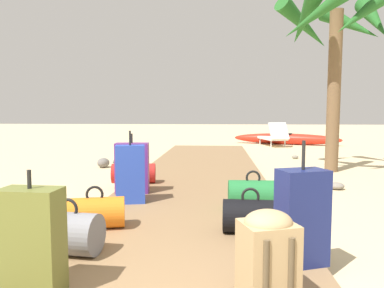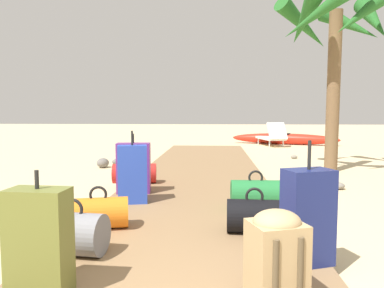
{
  "view_description": "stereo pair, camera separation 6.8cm",
  "coord_description": "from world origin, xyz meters",
  "px_view_note": "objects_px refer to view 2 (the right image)",
  "views": [
    {
      "loc": [
        0.32,
        -1.07,
        1.16
      ],
      "look_at": [
        -0.18,
        5.95,
        0.55
      ],
      "focal_mm": 34.45,
      "sensor_mm": 36.0,
      "label": 1
    },
    {
      "loc": [
        0.25,
        -1.07,
        1.16
      ],
      "look_at": [
        -0.18,
        5.95,
        0.55
      ],
      "focal_mm": 34.45,
      "sensor_mm": 36.0,
      "label": 2
    }
  ],
  "objects_px": {
    "duffel_bag_red": "(135,173)",
    "suitcase_blue": "(133,174)",
    "kayak": "(284,139)",
    "backpack_tan": "(276,256)",
    "suitcase_purple": "(134,168)",
    "lounge_chair": "(272,136)",
    "duffel_bag_orange": "(99,213)",
    "palm_tree_far_right": "(336,29)",
    "duffel_bag_green": "(255,195)",
    "duffel_bag_grey": "(74,233)",
    "suitcase_olive": "(39,242)",
    "suitcase_navy": "(308,217)",
    "duffel_bag_black": "(254,216)"
  },
  "relations": [
    {
      "from": "duffel_bag_red",
      "to": "suitcase_blue",
      "type": "bearing_deg",
      "value": -78.6
    },
    {
      "from": "kayak",
      "to": "backpack_tan",
      "type": "bearing_deg",
      "value": -100.65
    },
    {
      "from": "suitcase_purple",
      "to": "lounge_chair",
      "type": "bearing_deg",
      "value": 69.05
    },
    {
      "from": "duffel_bag_orange",
      "to": "palm_tree_far_right",
      "type": "relative_size",
      "value": 0.17
    },
    {
      "from": "duffel_bag_green",
      "to": "lounge_chair",
      "type": "distance_m",
      "value": 8.83
    },
    {
      "from": "duffel_bag_grey",
      "to": "suitcase_olive",
      "type": "relative_size",
      "value": 0.67
    },
    {
      "from": "duffel_bag_green",
      "to": "kayak",
      "type": "bearing_deg",
      "value": 77.73
    },
    {
      "from": "suitcase_blue",
      "to": "suitcase_navy",
      "type": "height_order",
      "value": "suitcase_navy"
    },
    {
      "from": "suitcase_navy",
      "to": "kayak",
      "type": "bearing_deg",
      "value": 80.38
    },
    {
      "from": "suitcase_navy",
      "to": "palm_tree_far_right",
      "type": "distance_m",
      "value": 5.43
    },
    {
      "from": "duffel_bag_orange",
      "to": "palm_tree_far_right",
      "type": "xyz_separation_m",
      "value": [
        3.34,
        3.96,
        2.49
      ]
    },
    {
      "from": "duffel_bag_green",
      "to": "backpack_tan",
      "type": "bearing_deg",
      "value": -93.04
    },
    {
      "from": "palm_tree_far_right",
      "to": "kayak",
      "type": "distance_m",
      "value": 6.71
    },
    {
      "from": "suitcase_purple",
      "to": "duffel_bag_green",
      "type": "bearing_deg",
      "value": -26.34
    },
    {
      "from": "backpack_tan",
      "to": "suitcase_olive",
      "type": "bearing_deg",
      "value": 178.48
    },
    {
      "from": "backpack_tan",
      "to": "suitcase_blue",
      "type": "bearing_deg",
      "value": 120.08
    },
    {
      "from": "suitcase_navy",
      "to": "duffel_bag_black",
      "type": "bearing_deg",
      "value": 114.71
    },
    {
      "from": "kayak",
      "to": "palm_tree_far_right",
      "type": "bearing_deg",
      "value": -92.13
    },
    {
      "from": "duffel_bag_green",
      "to": "duffel_bag_orange",
      "type": "bearing_deg",
      "value": -153.44
    },
    {
      "from": "backpack_tan",
      "to": "kayak",
      "type": "bearing_deg",
      "value": 79.35
    },
    {
      "from": "duffel_bag_black",
      "to": "kayak",
      "type": "distance_m",
      "value": 10.42
    },
    {
      "from": "palm_tree_far_right",
      "to": "suitcase_olive",
      "type": "bearing_deg",
      "value": -122.31
    },
    {
      "from": "backpack_tan",
      "to": "suitcase_purple",
      "type": "height_order",
      "value": "suitcase_purple"
    },
    {
      "from": "duffel_bag_red",
      "to": "suitcase_olive",
      "type": "height_order",
      "value": "suitcase_olive"
    },
    {
      "from": "duffel_bag_green",
      "to": "lounge_chair",
      "type": "relative_size",
      "value": 0.34
    },
    {
      "from": "suitcase_blue",
      "to": "kayak",
      "type": "relative_size",
      "value": 0.23
    },
    {
      "from": "duffel_bag_orange",
      "to": "lounge_chair",
      "type": "xyz_separation_m",
      "value": [
        3.03,
        9.46,
        0.1
      ]
    },
    {
      "from": "suitcase_navy",
      "to": "suitcase_purple",
      "type": "bearing_deg",
      "value": 128.2
    },
    {
      "from": "duffel_bag_grey",
      "to": "lounge_chair",
      "type": "height_order",
      "value": "lounge_chair"
    },
    {
      "from": "suitcase_purple",
      "to": "lounge_chair",
      "type": "distance_m",
      "value": 8.5
    },
    {
      "from": "suitcase_blue",
      "to": "lounge_chair",
      "type": "bearing_deg",
      "value": 70.88
    },
    {
      "from": "duffel_bag_orange",
      "to": "duffel_bag_green",
      "type": "bearing_deg",
      "value": 26.56
    },
    {
      "from": "suitcase_blue",
      "to": "lounge_chair",
      "type": "height_order",
      "value": "suitcase_blue"
    },
    {
      "from": "backpack_tan",
      "to": "duffel_bag_green",
      "type": "distance_m",
      "value": 2.05
    },
    {
      "from": "suitcase_navy",
      "to": "duffel_bag_orange",
      "type": "height_order",
      "value": "suitcase_navy"
    },
    {
      "from": "backpack_tan",
      "to": "suitcase_navy",
      "type": "distance_m",
      "value": 0.68
    },
    {
      "from": "backpack_tan",
      "to": "suitcase_navy",
      "type": "relative_size",
      "value": 0.62
    },
    {
      "from": "duffel_bag_green",
      "to": "duffel_bag_red",
      "type": "xyz_separation_m",
      "value": [
        -1.67,
        1.43,
        -0.02
      ]
    },
    {
      "from": "duffel_bag_grey",
      "to": "kayak",
      "type": "xyz_separation_m",
      "value": [
        3.56,
        10.8,
        -0.04
      ]
    },
    {
      "from": "duffel_bag_red",
      "to": "lounge_chair",
      "type": "relative_size",
      "value": 0.43
    },
    {
      "from": "suitcase_olive",
      "to": "lounge_chair",
      "type": "relative_size",
      "value": 0.47
    },
    {
      "from": "duffel_bag_green",
      "to": "duffel_bag_orange",
      "type": "height_order",
      "value": "duffel_bag_green"
    },
    {
      "from": "suitcase_purple",
      "to": "palm_tree_far_right",
      "type": "height_order",
      "value": "palm_tree_far_right"
    },
    {
      "from": "backpack_tan",
      "to": "duffel_bag_red",
      "type": "relative_size",
      "value": 0.8
    },
    {
      "from": "duffel_bag_black",
      "to": "duffel_bag_orange",
      "type": "relative_size",
      "value": 0.84
    },
    {
      "from": "duffel_bag_grey",
      "to": "duffel_bag_orange",
      "type": "bearing_deg",
      "value": 90.87
    },
    {
      "from": "backpack_tan",
      "to": "suitcase_purple",
      "type": "relative_size",
      "value": 0.69
    },
    {
      "from": "suitcase_blue",
      "to": "kayak",
      "type": "xyz_separation_m",
      "value": [
        3.47,
        9.18,
        -0.22
      ]
    },
    {
      "from": "suitcase_olive",
      "to": "suitcase_navy",
      "type": "bearing_deg",
      "value": 18.37
    },
    {
      "from": "duffel_bag_red",
      "to": "suitcase_purple",
      "type": "relative_size",
      "value": 0.86
    }
  ]
}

